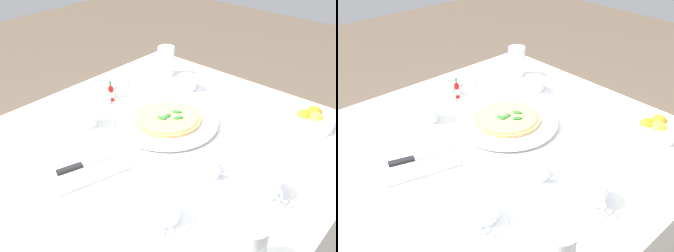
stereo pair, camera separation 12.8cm
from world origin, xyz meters
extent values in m
cube|color=white|center=(0.00, 0.00, 0.74)|extent=(1.10, 1.10, 0.02)
cube|color=white|center=(0.00, 0.54, 0.59)|extent=(1.10, 0.01, 0.28)
cube|color=white|center=(0.54, 0.00, 0.59)|extent=(0.01, 1.10, 0.28)
cylinder|color=brown|center=(-0.46, 0.46, 0.36)|extent=(0.06, 0.06, 0.73)
cylinder|color=brown|center=(0.46, 0.46, 0.36)|extent=(0.06, 0.06, 0.73)
cylinder|color=white|center=(0.06, 0.06, 0.75)|extent=(0.21, 0.21, 0.01)
cylinder|color=white|center=(0.06, 0.06, 0.76)|extent=(0.35, 0.35, 0.01)
cylinder|color=#DBAD60|center=(0.06, 0.06, 0.77)|extent=(0.23, 0.23, 0.01)
cylinder|color=#EAC66B|center=(0.06, 0.06, 0.78)|extent=(0.21, 0.21, 0.00)
ellipsoid|color=#2D7533|center=(0.04, 0.07, 0.78)|extent=(0.02, 0.04, 0.01)
ellipsoid|color=#2D7533|center=(0.06, 0.06, 0.78)|extent=(0.04, 0.02, 0.01)
ellipsoid|color=#2D7533|center=(0.11, 0.05, 0.78)|extent=(0.03, 0.04, 0.01)
ellipsoid|color=#2D7533|center=(0.08, 0.02, 0.78)|extent=(0.04, 0.03, 0.01)
cylinder|color=white|center=(-0.03, -0.37, 0.75)|extent=(0.13, 0.13, 0.01)
cylinder|color=white|center=(-0.03, -0.37, 0.78)|extent=(0.08, 0.08, 0.06)
torus|color=white|center=(-0.05, -0.41, 0.78)|extent=(0.02, 0.03, 0.03)
cylinder|color=black|center=(-0.03, -0.37, 0.81)|extent=(0.07, 0.07, 0.00)
cylinder|color=white|center=(-0.07, -0.20, 0.75)|extent=(0.13, 0.13, 0.01)
cylinder|color=white|center=(-0.07, -0.20, 0.78)|extent=(0.08, 0.08, 0.05)
torus|color=white|center=(-0.06, -0.25, 0.78)|extent=(0.01, 0.04, 0.03)
cylinder|color=black|center=(-0.07, -0.20, 0.80)|extent=(0.07, 0.07, 0.00)
cylinder|color=white|center=(0.31, 0.17, 0.75)|extent=(0.13, 0.13, 0.01)
cylinder|color=white|center=(0.31, 0.17, 0.78)|extent=(0.08, 0.08, 0.05)
torus|color=white|center=(0.36, 0.15, 0.78)|extent=(0.03, 0.02, 0.03)
cylinder|color=black|center=(0.31, 0.17, 0.80)|extent=(0.07, 0.07, 0.00)
cylinder|color=white|center=(-0.28, -0.23, 0.75)|extent=(0.13, 0.13, 0.01)
cylinder|color=white|center=(-0.28, -0.23, 0.78)|extent=(0.08, 0.08, 0.05)
torus|color=white|center=(-0.32, -0.25, 0.78)|extent=(0.03, 0.02, 0.03)
cylinder|color=black|center=(-0.28, -0.23, 0.80)|extent=(0.07, 0.07, 0.00)
cylinder|color=white|center=(0.37, 0.34, 0.81)|extent=(0.07, 0.07, 0.13)
cylinder|color=silver|center=(0.37, 0.34, 0.78)|extent=(0.06, 0.06, 0.07)
cylinder|color=white|center=(-0.25, -0.45, 0.80)|extent=(0.07, 0.07, 0.12)
cylinder|color=white|center=(-0.12, 0.27, 0.80)|extent=(0.07, 0.07, 0.11)
cylinder|color=silver|center=(-0.12, 0.27, 0.77)|extent=(0.06, 0.06, 0.05)
cube|color=white|center=(-0.28, 0.07, 0.76)|extent=(0.25, 0.18, 0.02)
cube|color=silver|center=(-0.24, 0.06, 0.77)|extent=(0.12, 0.06, 0.01)
cube|color=black|center=(-0.33, 0.09, 0.77)|extent=(0.08, 0.04, 0.01)
cylinder|color=white|center=(0.38, -0.32, 0.77)|extent=(0.15, 0.15, 0.04)
sphere|color=orange|center=(0.40, -0.31, 0.78)|extent=(0.06, 0.06, 0.06)
sphere|color=orange|center=(0.36, -0.30, 0.78)|extent=(0.05, 0.05, 0.05)
sphere|color=yellow|center=(0.37, -0.33, 0.78)|extent=(0.06, 0.06, 0.06)
cylinder|color=#B7140F|center=(0.05, 0.34, 0.77)|extent=(0.02, 0.02, 0.05)
cylinder|color=white|center=(0.05, 0.34, 0.77)|extent=(0.02, 0.02, 0.02)
cone|color=#B7140F|center=(0.05, 0.34, 0.81)|extent=(0.02, 0.02, 0.02)
cylinder|color=#1E722D|center=(0.05, 0.34, 0.82)|extent=(0.01, 0.01, 0.01)
cylinder|color=white|center=(0.08, 0.35, 0.77)|extent=(0.03, 0.03, 0.04)
cylinder|color=white|center=(0.08, 0.35, 0.76)|extent=(0.02, 0.02, 0.03)
sphere|color=silver|center=(0.08, 0.35, 0.79)|extent=(0.02, 0.02, 0.02)
cylinder|color=white|center=(0.02, 0.33, 0.77)|extent=(0.03, 0.03, 0.04)
cylinder|color=#38332D|center=(0.02, 0.33, 0.76)|extent=(0.02, 0.02, 0.03)
sphere|color=silver|center=(0.02, 0.33, 0.79)|extent=(0.02, 0.02, 0.02)
cube|color=white|center=(0.20, 0.40, 0.78)|extent=(0.07, 0.06, 0.06)
camera|label=1|loc=(-0.78, -0.68, 1.45)|focal=40.72mm
camera|label=2|loc=(-0.69, -0.77, 1.45)|focal=40.72mm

